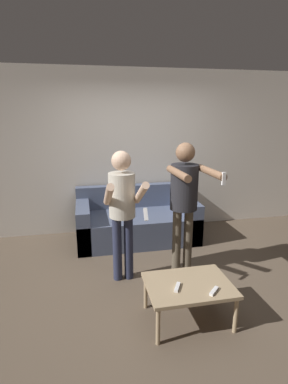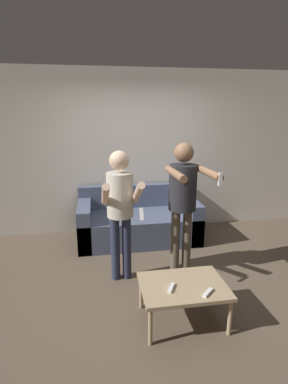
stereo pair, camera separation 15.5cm
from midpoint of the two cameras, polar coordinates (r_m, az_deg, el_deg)
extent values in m
plane|color=brown|center=(3.84, 1.49, -16.61)|extent=(14.00, 14.00, 0.00)
cube|color=silver|center=(5.11, -3.10, 7.56)|extent=(6.40, 0.06, 2.70)
cube|color=#4C5670|center=(4.87, -2.27, -6.61)|extent=(1.89, 0.96, 0.44)
cube|color=#4C5670|center=(5.11, -3.05, -0.70)|extent=(1.89, 0.16, 0.38)
cube|color=#4C5670|center=(4.78, -12.38, -6.05)|extent=(0.20, 0.96, 0.65)
cube|color=#4C5670|center=(5.03, 7.28, -4.73)|extent=(0.20, 0.96, 0.65)
cylinder|color=#282D47|center=(3.71, -6.33, -10.68)|extent=(0.11, 0.11, 0.82)
cylinder|color=#282D47|center=(3.73, -4.16, -10.52)|extent=(0.11, 0.11, 0.82)
cylinder|color=beige|center=(3.48, -5.50, -0.60)|extent=(0.31, 0.31, 0.52)
sphere|color=beige|center=(3.40, -5.68, 5.95)|extent=(0.23, 0.23, 0.23)
cylinder|color=beige|center=(3.20, -8.15, -0.60)|extent=(0.08, 0.55, 0.37)
cylinder|color=beige|center=(3.24, -1.97, -0.27)|extent=(0.08, 0.55, 0.37)
cube|color=white|center=(3.05, -1.12, -4.27)|extent=(0.04, 0.09, 0.13)
cylinder|color=brown|center=(3.84, 5.05, -9.42)|extent=(0.11, 0.11, 0.86)
cylinder|color=brown|center=(3.88, 7.20, -9.19)|extent=(0.11, 0.11, 0.86)
cylinder|color=#232328|center=(3.62, 6.44, 0.93)|extent=(0.33, 0.33, 0.55)
sphere|color=brown|center=(3.54, 6.64, 7.51)|extent=(0.23, 0.23, 0.23)
cylinder|color=brown|center=(3.22, 5.14, 3.55)|extent=(0.08, 0.64, 0.09)
cylinder|color=brown|center=(3.35, 11.28, 3.76)|extent=(0.08, 0.64, 0.09)
cube|color=white|center=(3.06, 13.55, 2.48)|extent=(0.04, 0.03, 0.13)
cube|color=tan|center=(3.07, 7.02, -17.21)|extent=(0.83, 0.61, 0.04)
cylinder|color=tan|center=(2.89, 1.00, -24.26)|extent=(0.04, 0.04, 0.37)
cylinder|color=tan|center=(3.11, 15.59, -21.70)|extent=(0.04, 0.04, 0.37)
cylinder|color=tan|center=(3.31, -1.11, -18.57)|extent=(0.04, 0.04, 0.37)
cylinder|color=tan|center=(3.50, 11.53, -16.85)|extent=(0.04, 0.04, 0.37)
cube|color=white|center=(2.96, 11.65, -18.01)|extent=(0.13, 0.13, 0.02)
cube|color=white|center=(2.97, 4.80, -17.62)|extent=(0.10, 0.15, 0.02)
camera|label=1|loc=(0.08, -91.08, -0.29)|focal=28.00mm
camera|label=2|loc=(0.08, 88.92, 0.29)|focal=28.00mm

